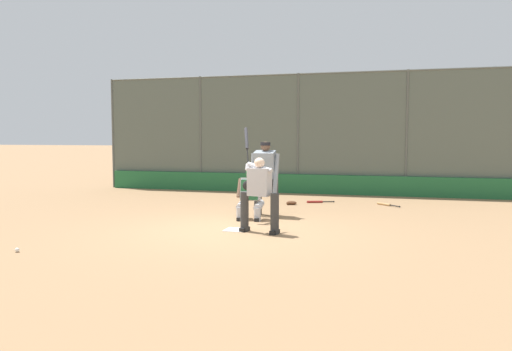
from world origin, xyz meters
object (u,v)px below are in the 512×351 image
umpire_home (266,176)px  spare_bat_near_backstop (386,204)px  catcher_behind_plate (250,193)px  spare_bat_by_padding (317,202)px  batter_at_plate (259,192)px  baseball_loose (17,250)px  spare_bat_third_base_side (253,196)px  fielding_glove_on_dirt (291,203)px

umpire_home → spare_bat_near_backstop: 3.88m
catcher_behind_plate → spare_bat_near_backstop: bearing=-137.0°
catcher_behind_plate → spare_bat_by_padding: (-1.07, -3.27, -0.58)m
batter_at_plate → baseball_loose: (3.44, 2.69, -0.78)m
umpire_home → spare_bat_near_backstop: size_ratio=2.83×
batter_at_plate → spare_bat_third_base_side: bearing=-61.7°
umpire_home → fielding_glove_on_dirt: bearing=-94.3°
batter_at_plate → catcher_behind_plate: bearing=-55.9°
spare_bat_third_base_side → fielding_glove_on_dirt: bearing=-121.8°
spare_bat_near_backstop → fielding_glove_on_dirt: (2.56, 0.53, 0.02)m
umpire_home → baseball_loose: bearing=60.6°
batter_at_plate → catcher_behind_plate: 1.57m
catcher_behind_plate → spare_bat_third_base_side: (1.08, -4.12, -0.58)m
spare_bat_by_padding → baseball_loose: baseball_loose is taller
catcher_behind_plate → spare_bat_near_backstop: 4.44m
spare_bat_near_backstop → baseball_loose: 9.39m
fielding_glove_on_dirt → batter_at_plate: bearing=92.4°
batter_at_plate → spare_bat_near_backstop: size_ratio=3.33×
catcher_behind_plate → fielding_glove_on_dirt: (-0.43, -2.70, -0.57)m
umpire_home → spare_bat_by_padding: size_ratio=2.32×
umpire_home → spare_bat_by_padding: bearing=-106.4°
spare_bat_third_base_side → spare_bat_near_backstop: bearing=-90.8°
spare_bat_by_padding → spare_bat_third_base_side: same height
fielding_glove_on_dirt → baseball_loose: 7.58m
catcher_behind_plate → baseball_loose: 5.05m
catcher_behind_plate → umpire_home: umpire_home is taller
fielding_glove_on_dirt → baseball_loose: fielding_glove_on_dirt is taller
fielding_glove_on_dirt → baseball_loose: size_ratio=3.94×
catcher_behind_plate → baseball_loose: size_ratio=16.11×
spare_bat_third_base_side → baseball_loose: size_ratio=11.72×
catcher_behind_plate → spare_bat_by_padding: bearing=-112.3°
spare_bat_third_base_side → fielding_glove_on_dirt: (-1.50, 1.42, 0.02)m
spare_bat_near_backstop → fielding_glove_on_dirt: size_ratio=2.17×
fielding_glove_on_dirt → spare_bat_by_padding: bearing=-138.2°
umpire_home → spare_bat_by_padding: 2.86m
batter_at_plate → baseball_loose: 4.44m
spare_bat_near_backstop → spare_bat_by_padding: same height
spare_bat_by_padding → baseball_loose: (3.91, 7.40, 0.00)m
spare_bat_third_base_side → fielding_glove_on_dirt: fielding_glove_on_dirt is taller
spare_bat_near_backstop → spare_bat_third_base_side: 4.16m
spare_bat_near_backstop → spare_bat_third_base_side: same height
batter_at_plate → fielding_glove_on_dirt: batter_at_plate is taller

